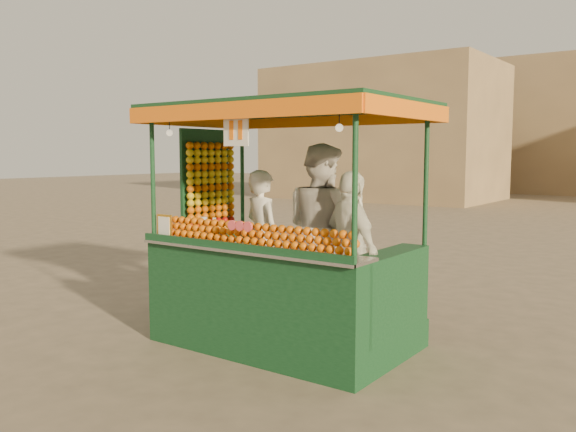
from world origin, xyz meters
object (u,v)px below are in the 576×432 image
Objects in this scene: vendor_left at (263,238)px; juice_cart at (274,268)px; vendor_middle at (322,228)px; vendor_right at (351,249)px.

juice_cart is at bearing 159.17° from vendor_left.
vendor_left is 0.84× the size of vendor_middle.
juice_cart is at bearing 84.25° from vendor_middle.
vendor_middle is (0.72, 0.13, 0.15)m from vendor_left.
juice_cart is 0.71m from vendor_middle.
juice_cart reaches higher than vendor_middle.
vendor_left is 1.27m from vendor_right.
vendor_left is at bearing 139.12° from juice_cart.
vendor_middle is at bearing 64.46° from juice_cart.
vendor_right is at bearing 17.17° from juice_cart.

